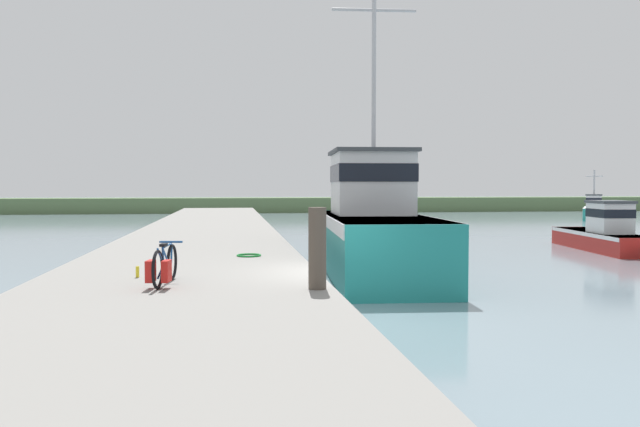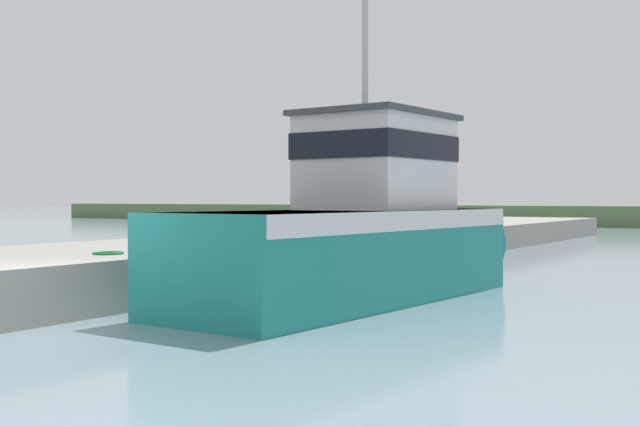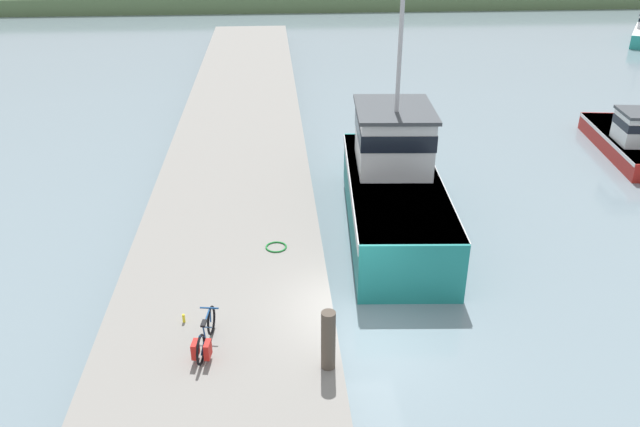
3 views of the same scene
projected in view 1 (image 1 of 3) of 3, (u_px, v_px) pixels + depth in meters
ground_plane at (348, 318)px, 13.25m from camera, size 320.00×320.00×0.00m
dock_pier at (182, 299)px, 12.74m from camera, size 5.67×80.00×1.00m
far_shoreline at (514, 204)px, 71.96m from camera, size 180.00×5.00×1.57m
fishing_boat_main at (374, 227)px, 19.99m from camera, size 3.68×10.82×9.88m
boat_red_outer at (594, 210)px, 53.11m from camera, size 5.34×7.39×4.21m
boat_orange_near at (605, 234)px, 26.98m from camera, size 2.54×8.21×2.21m
bicycle_touring at (163, 267)px, 11.32m from camera, size 0.57×1.76×0.77m
mooring_post at (317, 248)px, 10.96m from camera, size 0.32×0.32×1.44m
hose_coil at (249, 255)px, 16.14m from camera, size 0.63×0.63×0.05m
water_bottle_by_bike at (137, 272)px, 12.38m from camera, size 0.07×0.07×0.22m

